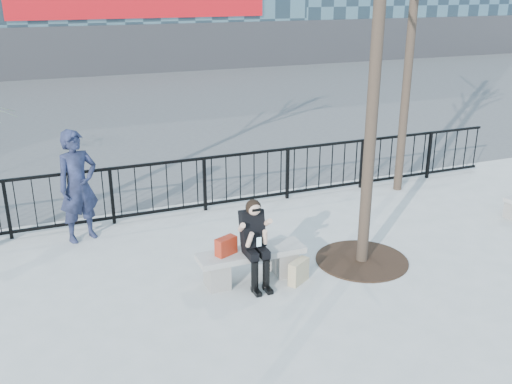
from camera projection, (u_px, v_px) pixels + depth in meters
name	position (u px, v px, depth m)	size (l,w,h in m)	color
ground	(251.00, 279.00, 8.73)	(120.00, 120.00, 0.00)	#A0A09B
street_surface	(107.00, 103.00, 21.78)	(60.00, 23.00, 0.01)	#474747
railing	(195.00, 185.00, 11.15)	(14.00, 0.06, 1.10)	black
tree_grate	(362.00, 260.00, 9.31)	(1.50, 1.50, 0.02)	black
bench_main	(251.00, 262.00, 8.62)	(1.65, 0.46, 0.49)	slate
seated_woman	(255.00, 244.00, 8.36)	(0.50, 0.64, 1.34)	black
handbag	(226.00, 246.00, 8.39)	(0.32, 0.15, 0.27)	#9C2613
shopping_bag	(299.00, 272.00, 8.58)	(0.38, 0.14, 0.36)	#C5B78B
standing_man	(78.00, 186.00, 9.79)	(0.72, 0.48, 1.98)	black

